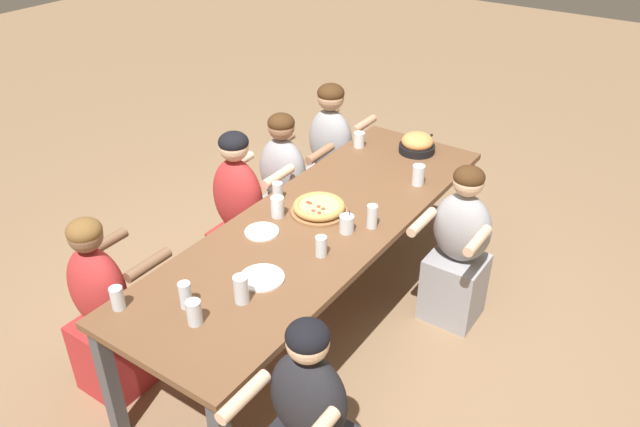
{
  "coord_description": "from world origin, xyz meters",
  "views": [
    {
      "loc": [
        -2.51,
        -1.72,
        2.69
      ],
      "look_at": [
        0.0,
        0.0,
        0.82
      ],
      "focal_mm": 35.0,
      "sensor_mm": 36.0,
      "label": 1
    }
  ],
  "objects_px": {
    "drinking_glass_c": "(418,176)",
    "drinking_glass_a": "(321,247)",
    "pizza_board_main": "(319,208)",
    "drinking_glass_b": "(277,208)",
    "skillet_bowl": "(417,144)",
    "diner_far_left": "(105,316)",
    "diner_far_center": "(240,221)",
    "cocktail_glass_blue": "(347,225)",
    "empty_plate_a": "(262,278)",
    "drinking_glass_f": "(194,314)",
    "drinking_glass_g": "(241,291)",
    "diner_far_right": "(330,160)",
    "diner_near_midright": "(458,253)",
    "drinking_glass_d": "(117,299)",
    "drinking_glass_j": "(278,192)",
    "empty_plate_b": "(262,232)",
    "diner_far_midright": "(284,194)",
    "drinking_glass_e": "(372,218)",
    "drinking_glass_h": "(185,295)",
    "drinking_glass_i": "(359,140)"
  },
  "relations": [
    {
      "from": "skillet_bowl",
      "to": "empty_plate_a",
      "type": "bearing_deg",
      "value": -179.34
    },
    {
      "from": "drinking_glass_h",
      "to": "empty_plate_a",
      "type": "bearing_deg",
      "value": -23.53
    },
    {
      "from": "drinking_glass_a",
      "to": "diner_far_right",
      "type": "bearing_deg",
      "value": 31.72
    },
    {
      "from": "empty_plate_a",
      "to": "diner_far_right",
      "type": "distance_m",
      "value": 1.88
    },
    {
      "from": "drinking_glass_a",
      "to": "diner_near_midright",
      "type": "distance_m",
      "value": 1.0
    },
    {
      "from": "pizza_board_main",
      "to": "drinking_glass_h",
      "type": "distance_m",
      "value": 1.05
    },
    {
      "from": "drinking_glass_g",
      "to": "diner_far_midright",
      "type": "relative_size",
      "value": 0.13
    },
    {
      "from": "drinking_glass_c",
      "to": "diner_far_midright",
      "type": "bearing_deg",
      "value": 102.94
    },
    {
      "from": "skillet_bowl",
      "to": "drinking_glass_b",
      "type": "bearing_deg",
      "value": 167.07
    },
    {
      "from": "pizza_board_main",
      "to": "drinking_glass_g",
      "type": "bearing_deg",
      "value": -170.09
    },
    {
      "from": "drinking_glass_a",
      "to": "drinking_glass_e",
      "type": "bearing_deg",
      "value": -11.77
    },
    {
      "from": "drinking_glass_j",
      "to": "drinking_glass_d",
      "type": "bearing_deg",
      "value": -179.56
    },
    {
      "from": "drinking_glass_g",
      "to": "diner_far_center",
      "type": "xyz_separation_m",
      "value": [
        0.84,
        0.75,
        -0.31
      ]
    },
    {
      "from": "drinking_glass_a",
      "to": "drinking_glass_i",
      "type": "distance_m",
      "value": 1.36
    },
    {
      "from": "drinking_glass_e",
      "to": "drinking_glass_h",
      "type": "height_order",
      "value": "drinking_glass_e"
    },
    {
      "from": "diner_far_midright",
      "to": "diner_far_left",
      "type": "bearing_deg",
      "value": -90.0
    },
    {
      "from": "diner_far_midright",
      "to": "diner_far_center",
      "type": "bearing_deg",
      "value": -90.0
    },
    {
      "from": "pizza_board_main",
      "to": "drinking_glass_b",
      "type": "relative_size",
      "value": 2.69
    },
    {
      "from": "empty_plate_a",
      "to": "drinking_glass_d",
      "type": "height_order",
      "value": "drinking_glass_d"
    },
    {
      "from": "cocktail_glass_blue",
      "to": "empty_plate_a",
      "type": "bearing_deg",
      "value": 168.82
    },
    {
      "from": "drinking_glass_g",
      "to": "diner_far_right",
      "type": "height_order",
      "value": "diner_far_right"
    },
    {
      "from": "drinking_glass_b",
      "to": "diner_near_midright",
      "type": "height_order",
      "value": "diner_near_midright"
    },
    {
      "from": "diner_far_midright",
      "to": "diner_near_midright",
      "type": "relative_size",
      "value": 1.03
    },
    {
      "from": "drinking_glass_g",
      "to": "diner_far_left",
      "type": "xyz_separation_m",
      "value": [
        -0.26,
        0.75,
        -0.34
      ]
    },
    {
      "from": "drinking_glass_j",
      "to": "empty_plate_b",
      "type": "bearing_deg",
      "value": -155.7
    },
    {
      "from": "cocktail_glass_blue",
      "to": "drinking_glass_g",
      "type": "relative_size",
      "value": 0.89
    },
    {
      "from": "empty_plate_a",
      "to": "diner_near_midright",
      "type": "bearing_deg",
      "value": -26.88
    },
    {
      "from": "pizza_board_main",
      "to": "drinking_glass_b",
      "type": "distance_m",
      "value": 0.24
    },
    {
      "from": "drinking_glass_c",
      "to": "drinking_glass_a",
      "type": "bearing_deg",
      "value": 176.07
    },
    {
      "from": "drinking_glass_a",
      "to": "diner_far_center",
      "type": "relative_size",
      "value": 0.1
    },
    {
      "from": "empty_plate_a",
      "to": "drinking_glass_b",
      "type": "distance_m",
      "value": 0.6
    },
    {
      "from": "drinking_glass_f",
      "to": "drinking_glass_g",
      "type": "bearing_deg",
      "value": -17.46
    },
    {
      "from": "pizza_board_main",
      "to": "cocktail_glass_blue",
      "type": "bearing_deg",
      "value": -108.07
    },
    {
      "from": "drinking_glass_j",
      "to": "diner_near_midright",
      "type": "distance_m",
      "value": 1.17
    },
    {
      "from": "drinking_glass_j",
      "to": "diner_far_right",
      "type": "height_order",
      "value": "diner_far_right"
    },
    {
      "from": "drinking_glass_f",
      "to": "diner_near_midright",
      "type": "xyz_separation_m",
      "value": [
        1.59,
        -0.63,
        -0.34
      ]
    },
    {
      "from": "cocktail_glass_blue",
      "to": "drinking_glass_c",
      "type": "relative_size",
      "value": 0.98
    },
    {
      "from": "cocktail_glass_blue",
      "to": "diner_far_center",
      "type": "height_order",
      "value": "diner_far_center"
    },
    {
      "from": "drinking_glass_d",
      "to": "drinking_glass_i",
      "type": "height_order",
      "value": "drinking_glass_d"
    },
    {
      "from": "empty_plate_b",
      "to": "pizza_board_main",
      "type": "bearing_deg",
      "value": -22.18
    },
    {
      "from": "empty_plate_a",
      "to": "diner_far_center",
      "type": "height_order",
      "value": "diner_far_center"
    },
    {
      "from": "skillet_bowl",
      "to": "diner_far_left",
      "type": "relative_size",
      "value": 0.33
    },
    {
      "from": "pizza_board_main",
      "to": "drinking_glass_e",
      "type": "bearing_deg",
      "value": -82.53
    },
    {
      "from": "drinking_glass_d",
      "to": "drinking_glass_f",
      "type": "bearing_deg",
      "value": -71.26
    },
    {
      "from": "drinking_glass_d",
      "to": "diner_far_midright",
      "type": "xyz_separation_m",
      "value": [
        1.67,
        0.3,
        -0.32
      ]
    },
    {
      "from": "empty_plate_a",
      "to": "drinking_glass_a",
      "type": "relative_size",
      "value": 2.0
    },
    {
      "from": "skillet_bowl",
      "to": "drinking_glass_f",
      "type": "distance_m",
      "value": 2.17
    },
    {
      "from": "drinking_glass_h",
      "to": "diner_near_midright",
      "type": "height_order",
      "value": "diner_near_midright"
    },
    {
      "from": "diner_near_midright",
      "to": "drinking_glass_i",
      "type": "bearing_deg",
      "value": -23.71
    },
    {
      "from": "drinking_glass_b",
      "to": "diner_far_left",
      "type": "bearing_deg",
      "value": 156.66
    }
  ]
}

